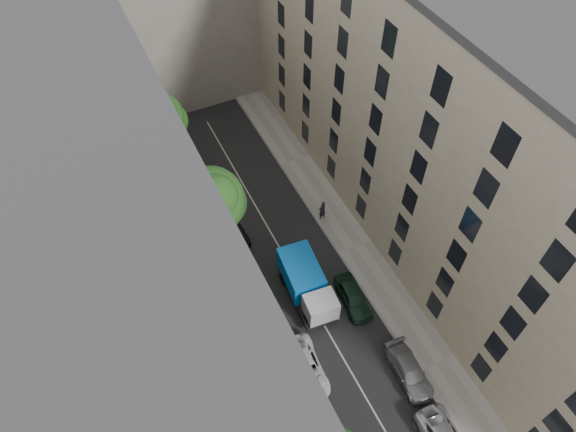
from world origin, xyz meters
TOP-DOWN VIEW (x-y plane):
  - ground at (0.00, 0.00)m, footprint 120.00×120.00m
  - road_surface at (0.00, 0.00)m, footprint 8.00×44.00m
  - sidewalk_left at (-5.50, 0.00)m, footprint 3.00×44.00m
  - sidewalk_right at (5.50, 0.00)m, footprint 3.00×44.00m
  - building_left at (-11.00, 0.00)m, footprint 8.00×44.00m
  - building_right at (11.00, 0.00)m, footprint 8.00×44.00m
  - tarp_truck at (-0.03, -2.20)m, footprint 2.88×6.22m
  - car_left_1 at (-3.60, -11.40)m, footprint 1.84×4.37m
  - car_left_2 at (-2.82, -7.60)m, footprint 2.65×4.98m
  - car_left_3 at (-3.60, -0.20)m, footprint 2.23×5.05m
  - car_left_4 at (-2.80, 5.40)m, footprint 1.77×4.03m
  - car_left_5 at (-3.05, 11.00)m, footprint 1.89×4.53m
  - car_right_1 at (3.34, -10.80)m, footprint 2.09×4.51m
  - car_right_2 at (2.80, -4.27)m, footprint 2.11×4.31m
  - tree_mid at (-4.50, 4.06)m, footprint 5.34×5.07m
  - tree_far at (-5.15, 14.77)m, footprint 4.66×4.29m
  - lamp_post at (-4.42, -3.06)m, footprint 0.36×0.36m
  - pedestrian at (4.51, 3.82)m, footprint 0.80×0.64m

SIDE VIEW (x-z plane):
  - ground at x=0.00m, z-range 0.00..0.00m
  - road_surface at x=0.00m, z-range 0.00..0.02m
  - sidewalk_left at x=-5.50m, z-range 0.00..0.15m
  - sidewalk_right at x=5.50m, z-range 0.00..0.15m
  - car_right_1 at x=3.34m, z-range 0.00..1.28m
  - car_left_2 at x=-2.82m, z-range 0.00..1.33m
  - car_left_4 at x=-2.80m, z-range 0.00..1.35m
  - car_left_1 at x=-3.60m, z-range 0.00..1.40m
  - car_right_2 at x=2.80m, z-range 0.00..1.41m
  - car_left_3 at x=-3.60m, z-range 0.00..1.44m
  - car_left_5 at x=-3.05m, z-range 0.00..1.46m
  - pedestrian at x=4.51m, z-range 0.15..2.07m
  - tarp_truck at x=-0.03m, z-range 0.14..2.93m
  - lamp_post at x=-4.42m, z-range 0.87..6.52m
  - tree_far at x=-5.15m, z-range 1.75..10.22m
  - tree_mid at x=-4.50m, z-range 1.71..10.71m
  - building_left at x=-11.00m, z-range 0.00..20.00m
  - building_right at x=11.00m, z-range 0.00..20.00m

